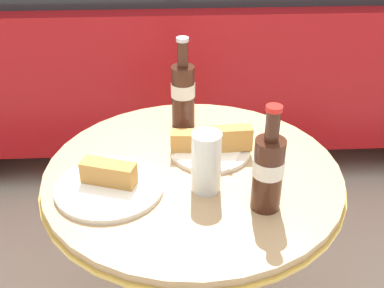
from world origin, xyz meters
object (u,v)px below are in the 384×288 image
object	(u,v)px
bistro_table	(193,228)
parked_car	(189,9)
cola_bottle_left	(183,92)
lunch_plate_near	(109,184)
drinking_glass	(206,165)
lunch_plate_far	(211,145)
cola_bottle_right	(268,170)

from	to	relation	value
bistro_table	parked_car	size ratio (longest dim) A/B	0.17
cola_bottle_left	lunch_plate_near	distance (m)	0.35
drinking_glass	lunch_plate_far	size ratio (longest dim) A/B	0.70
lunch_plate_near	drinking_glass	bearing A→B (deg)	-2.66
lunch_plate_far	bistro_table	bearing A→B (deg)	-124.96
cola_bottle_left	parked_car	size ratio (longest dim) A/B	0.06
lunch_plate_near	lunch_plate_far	distance (m)	0.28
cola_bottle_right	drinking_glass	world-z (taller)	cola_bottle_right
bistro_table	cola_bottle_right	distance (m)	0.34
drinking_glass	cola_bottle_right	bearing A→B (deg)	-30.03
cola_bottle_right	bistro_table	bearing A→B (deg)	134.74
lunch_plate_far	cola_bottle_left	bearing A→B (deg)	112.67
lunch_plate_near	bistro_table	bearing A→B (deg)	19.44
drinking_glass	parked_car	distance (m)	1.99
cola_bottle_left	cola_bottle_right	xyz separation A→B (m)	(0.16, -0.37, -0.00)
cola_bottle_right	lunch_plate_near	distance (m)	0.35
cola_bottle_right	lunch_plate_far	bearing A→B (deg)	113.64
lunch_plate_near	parked_car	size ratio (longest dim) A/B	0.06
bistro_table	drinking_glass	bearing A→B (deg)	-72.10
drinking_glass	parked_car	world-z (taller)	parked_car
bistro_table	cola_bottle_left	world-z (taller)	cola_bottle_left
bistro_table	drinking_glass	size ratio (longest dim) A/B	5.37
bistro_table	cola_bottle_left	bearing A→B (deg)	93.52
drinking_glass	lunch_plate_far	world-z (taller)	drinking_glass
bistro_table	lunch_plate_far	xyz separation A→B (m)	(0.05, 0.07, 0.20)
bistro_table	lunch_plate_near	distance (m)	0.28
parked_car	cola_bottle_right	bearing A→B (deg)	-88.21
bistro_table	lunch_plate_far	bearing A→B (deg)	55.04
cola_bottle_right	drinking_glass	size ratio (longest dim) A/B	1.68
parked_car	cola_bottle_left	bearing A→B (deg)	-93.26
cola_bottle_left	parked_car	bearing A→B (deg)	86.74
bistro_table	cola_bottle_right	xyz separation A→B (m)	(0.15, -0.15, 0.27)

